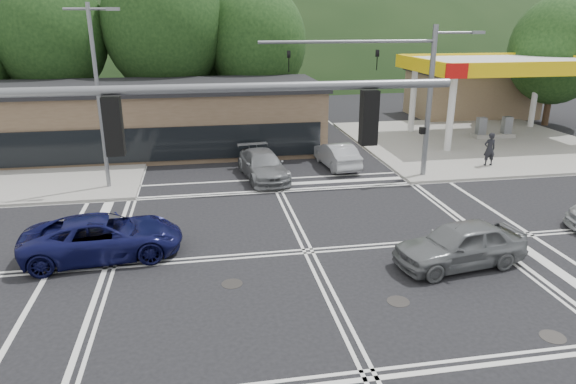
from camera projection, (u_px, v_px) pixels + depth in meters
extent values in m
plane|color=black|center=(308.00, 251.00, 19.28)|extent=(120.00, 120.00, 0.00)
cube|color=gray|center=(474.00, 142.00, 35.68)|extent=(16.00, 16.00, 0.15)
cube|color=gray|center=(12.00, 162.00, 30.79)|extent=(16.00, 16.00, 0.15)
cylinder|color=silver|center=(451.00, 114.00, 32.54)|extent=(0.44, 0.44, 5.00)
cylinder|color=silver|center=(413.00, 100.00, 38.14)|extent=(0.44, 0.44, 5.00)
cylinder|color=silver|center=(535.00, 97.00, 39.77)|extent=(0.44, 0.44, 5.00)
cube|color=silver|center=(502.00, 64.00, 35.25)|extent=(12.00, 8.00, 0.60)
cube|color=yellow|center=(539.00, 69.00, 31.52)|extent=(12.20, 0.25, 0.90)
cube|color=yellow|center=(473.00, 59.00, 38.98)|extent=(12.20, 0.25, 0.90)
cube|color=yellow|center=(420.00, 65.00, 34.27)|extent=(0.25, 8.20, 0.90)
cube|color=red|center=(457.00, 71.00, 30.49)|extent=(1.40, 0.12, 0.90)
cube|color=gray|center=(493.00, 136.00, 36.88)|extent=(3.00, 1.00, 0.30)
cube|color=slate|center=(481.00, 127.00, 36.49)|extent=(0.60, 0.50, 1.30)
cube|color=slate|center=(507.00, 126.00, 36.82)|extent=(0.60, 0.50, 1.30)
cube|color=#846B4F|center=(471.00, 94.00, 45.23)|extent=(10.00, 6.00, 3.80)
cube|color=brown|center=(133.00, 120.00, 33.17)|extent=(24.00, 8.00, 4.00)
ellipsoid|color=black|center=(215.00, 61.00, 103.17)|extent=(252.00, 126.00, 140.00)
cylinder|color=#382619|center=(60.00, 100.00, 38.58)|extent=(0.50, 0.50, 4.84)
ellipsoid|color=black|center=(51.00, 34.00, 37.05)|extent=(8.00, 8.00, 9.20)
cylinder|color=#382619|center=(169.00, 95.00, 39.82)|extent=(0.50, 0.50, 5.28)
ellipsoid|color=black|center=(163.00, 25.00, 38.15)|extent=(9.00, 9.00, 10.35)
cylinder|color=#382619|center=(258.00, 98.00, 41.10)|extent=(0.50, 0.50, 4.40)
ellipsoid|color=black|center=(257.00, 42.00, 39.71)|extent=(7.60, 7.60, 8.74)
cylinder|color=#382619|center=(218.00, 89.00, 44.27)|extent=(0.50, 0.50, 4.84)
ellipsoid|color=black|center=(216.00, 32.00, 42.74)|extent=(8.40, 8.40, 9.66)
cylinder|color=#382619|center=(548.00, 101.00, 41.19)|extent=(0.50, 0.50, 3.96)
ellipsoid|color=black|center=(557.00, 51.00, 39.94)|extent=(7.20, 7.20, 8.28)
cylinder|color=slate|center=(99.00, 101.00, 24.83)|extent=(0.20, 0.20, 9.00)
cylinder|color=slate|center=(88.00, 9.00, 23.47)|extent=(2.20, 0.12, 0.12)
cube|color=slate|center=(113.00, 9.00, 23.65)|extent=(0.60, 0.25, 0.15)
cylinder|color=slate|center=(429.00, 104.00, 26.97)|extent=(0.28, 0.28, 8.00)
cylinder|color=slate|center=(349.00, 42.00, 25.20)|extent=(9.00, 0.16, 0.16)
imported|color=black|center=(377.00, 60.00, 25.73)|extent=(0.16, 0.20, 1.00)
imported|color=black|center=(289.00, 61.00, 25.00)|extent=(0.16, 0.20, 1.00)
cylinder|color=slate|center=(458.00, 33.00, 26.00)|extent=(2.40, 0.12, 0.12)
cube|color=slate|center=(478.00, 32.00, 26.18)|extent=(0.70, 0.30, 0.15)
cube|color=black|center=(422.00, 131.00, 27.38)|extent=(0.25, 0.30, 0.35)
cylinder|color=slate|center=(201.00, 88.00, 8.70)|extent=(9.00, 0.16, 0.16)
cube|color=black|center=(114.00, 126.00, 8.65)|extent=(0.30, 0.25, 1.00)
cube|color=black|center=(369.00, 118.00, 9.39)|extent=(0.30, 0.25, 1.00)
imported|color=#0E103F|center=(104.00, 237.00, 18.63)|extent=(5.84, 3.13, 1.56)
imported|color=slate|center=(460.00, 244.00, 17.95)|extent=(4.93, 2.55, 1.60)
imported|color=#9A9DA1|center=(337.00, 155.00, 29.93)|extent=(1.91, 4.48, 1.44)
imported|color=silver|center=(272.00, 136.00, 34.33)|extent=(2.70, 5.08, 1.65)
imported|color=slate|center=(263.00, 165.00, 27.80)|extent=(2.68, 5.29, 1.47)
imported|color=black|center=(490.00, 149.00, 29.62)|extent=(0.71, 0.47, 1.93)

